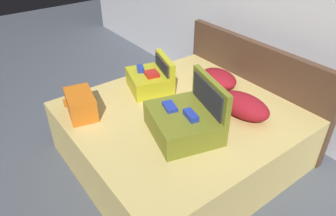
{
  "coord_description": "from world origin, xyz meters",
  "views": [
    {
      "loc": [
        1.8,
        -1.09,
        2.13
      ],
      "look_at": [
        0.0,
        0.26,
        0.64
      ],
      "focal_mm": 33.4,
      "sensor_mm": 36.0,
      "label": 1
    }
  ],
  "objects_px": {
    "pillow_near_headboard": "(243,106)",
    "pillow_center_head": "(218,78)",
    "hard_case_small": "(81,104)",
    "hard_case_large": "(185,120)",
    "hard_case_medium": "(150,79)",
    "bed": "(180,135)"
  },
  "relations": [
    {
      "from": "pillow_near_headboard",
      "to": "pillow_center_head",
      "type": "xyz_separation_m",
      "value": [
        -0.53,
        0.22,
        -0.02
      ]
    },
    {
      "from": "hard_case_small",
      "to": "pillow_near_headboard",
      "type": "distance_m",
      "value": 1.43
    },
    {
      "from": "hard_case_large",
      "to": "hard_case_small",
      "type": "bearing_deg",
      "value": -127.36
    },
    {
      "from": "hard_case_small",
      "to": "hard_case_large",
      "type": "bearing_deg",
      "value": 49.65
    },
    {
      "from": "hard_case_large",
      "to": "pillow_near_headboard",
      "type": "relative_size",
      "value": 1.35
    },
    {
      "from": "hard_case_large",
      "to": "hard_case_medium",
      "type": "xyz_separation_m",
      "value": [
        -0.76,
        0.18,
        -0.01
      ]
    },
    {
      "from": "bed",
      "to": "hard_case_small",
      "type": "relative_size",
      "value": 4.75
    },
    {
      "from": "bed",
      "to": "pillow_center_head",
      "type": "distance_m",
      "value": 0.73
    },
    {
      "from": "hard_case_small",
      "to": "pillow_center_head",
      "type": "bearing_deg",
      "value": 88.56
    },
    {
      "from": "hard_case_medium",
      "to": "hard_case_large",
      "type": "bearing_deg",
      "value": 3.6
    },
    {
      "from": "hard_case_medium",
      "to": "hard_case_small",
      "type": "xyz_separation_m",
      "value": [
        0.01,
        -0.74,
        -0.01
      ]
    },
    {
      "from": "pillow_near_headboard",
      "to": "pillow_center_head",
      "type": "height_order",
      "value": "pillow_near_headboard"
    },
    {
      "from": "hard_case_large",
      "to": "hard_case_small",
      "type": "distance_m",
      "value": 0.94
    },
    {
      "from": "bed",
      "to": "pillow_near_headboard",
      "type": "relative_size",
      "value": 3.78
    },
    {
      "from": "bed",
      "to": "hard_case_small",
      "type": "height_order",
      "value": "hard_case_small"
    },
    {
      "from": "bed",
      "to": "pillow_near_headboard",
      "type": "height_order",
      "value": "pillow_near_headboard"
    },
    {
      "from": "hard_case_large",
      "to": "pillow_near_headboard",
      "type": "height_order",
      "value": "hard_case_large"
    },
    {
      "from": "hard_case_large",
      "to": "pillow_center_head",
      "type": "xyz_separation_m",
      "value": [
        -0.41,
        0.79,
        -0.05
      ]
    },
    {
      "from": "pillow_near_headboard",
      "to": "hard_case_large",
      "type": "bearing_deg",
      "value": -101.42
    },
    {
      "from": "pillow_center_head",
      "to": "bed",
      "type": "bearing_deg",
      "value": -75.81
    },
    {
      "from": "bed",
      "to": "hard_case_medium",
      "type": "relative_size",
      "value": 3.59
    },
    {
      "from": "hard_case_large",
      "to": "pillow_near_headboard",
      "type": "xyz_separation_m",
      "value": [
        0.11,
        0.57,
        -0.03
      ]
    }
  ]
}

